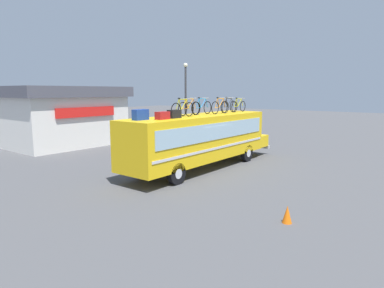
{
  "coord_description": "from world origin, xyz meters",
  "views": [
    {
      "loc": [
        -14.56,
        -10.95,
        4.27
      ],
      "look_at": [
        -0.64,
        0.0,
        1.48
      ],
      "focal_mm": 31.47,
      "sensor_mm": 36.0,
      "label": 1
    }
  ],
  "objects_px": {
    "luggage_bag_3": "(174,114)",
    "rooftop_bicycle_4": "(220,107)",
    "rooftop_bicycle_5": "(229,106)",
    "street_lamp": "(186,102)",
    "rooftop_bicycle_2": "(189,108)",
    "traffic_cone": "(287,214)",
    "luggage_bag_2": "(162,116)",
    "bus": "(201,138)",
    "rooftop_bicycle_3": "(202,107)",
    "rooftop_bicycle_6": "(239,106)",
    "luggage_bag_1": "(140,115)",
    "rooftop_bicycle_1": "(183,109)"
  },
  "relations": [
    {
      "from": "rooftop_bicycle_5",
      "to": "traffic_cone",
      "type": "distance_m",
      "value": 10.46
    },
    {
      "from": "luggage_bag_3",
      "to": "traffic_cone",
      "type": "xyz_separation_m",
      "value": [
        -2.06,
        -6.68,
        -2.89
      ]
    },
    {
      "from": "luggage_bag_1",
      "to": "rooftop_bicycle_1",
      "type": "distance_m",
      "value": 2.57
    },
    {
      "from": "rooftop_bicycle_5",
      "to": "street_lamp",
      "type": "relative_size",
      "value": 0.28
    },
    {
      "from": "luggage_bag_2",
      "to": "street_lamp",
      "type": "relative_size",
      "value": 0.11
    },
    {
      "from": "traffic_cone",
      "to": "rooftop_bicycle_2",
      "type": "bearing_deg",
      "value": 61.55
    },
    {
      "from": "rooftop_bicycle_3",
      "to": "street_lamp",
      "type": "bearing_deg",
      "value": 49.59
    },
    {
      "from": "rooftop_bicycle_5",
      "to": "rooftop_bicycle_6",
      "type": "distance_m",
      "value": 1.05
    },
    {
      "from": "bus",
      "to": "rooftop_bicycle_2",
      "type": "relative_size",
      "value": 6.31
    },
    {
      "from": "rooftop_bicycle_5",
      "to": "street_lamp",
      "type": "xyz_separation_m",
      "value": [
        1.01,
        4.18,
        0.17
      ]
    },
    {
      "from": "luggage_bag_3",
      "to": "rooftop_bicycle_1",
      "type": "relative_size",
      "value": 0.38
    },
    {
      "from": "luggage_bag_3",
      "to": "bus",
      "type": "bearing_deg",
      "value": 5.33
    },
    {
      "from": "luggage_bag_1",
      "to": "luggage_bag_3",
      "type": "relative_size",
      "value": 1.12
    },
    {
      "from": "luggage_bag_1",
      "to": "rooftop_bicycle_1",
      "type": "bearing_deg",
      "value": -8.13
    },
    {
      "from": "bus",
      "to": "rooftop_bicycle_4",
      "type": "relative_size",
      "value": 6.51
    },
    {
      "from": "rooftop_bicycle_2",
      "to": "luggage_bag_2",
      "type": "bearing_deg",
      "value": -167.26
    },
    {
      "from": "rooftop_bicycle_6",
      "to": "street_lamp",
      "type": "xyz_separation_m",
      "value": [
        -0.03,
        4.27,
        0.19
      ]
    },
    {
      "from": "luggage_bag_1",
      "to": "rooftop_bicycle_2",
      "type": "relative_size",
      "value": 0.41
    },
    {
      "from": "rooftop_bicycle_2",
      "to": "luggage_bag_3",
      "type": "bearing_deg",
      "value": -163.14
    },
    {
      "from": "street_lamp",
      "to": "rooftop_bicycle_2",
      "type": "bearing_deg",
      "value": -138.87
    },
    {
      "from": "rooftop_bicycle_5",
      "to": "street_lamp",
      "type": "bearing_deg",
      "value": 76.41
    },
    {
      "from": "rooftop_bicycle_4",
      "to": "rooftop_bicycle_6",
      "type": "distance_m",
      "value": 2.21
    },
    {
      "from": "bus",
      "to": "street_lamp",
      "type": "distance_m",
      "value": 5.82
    },
    {
      "from": "luggage_bag_1",
      "to": "traffic_cone",
      "type": "bearing_deg",
      "value": -92.32
    },
    {
      "from": "luggage_bag_1",
      "to": "rooftop_bicycle_5",
      "type": "xyz_separation_m",
      "value": [
        6.98,
        -0.28,
        0.15
      ]
    },
    {
      "from": "rooftop_bicycle_2",
      "to": "traffic_cone",
      "type": "distance_m",
      "value": 8.8
    },
    {
      "from": "bus",
      "to": "rooftop_bicycle_1",
      "type": "height_order",
      "value": "rooftop_bicycle_1"
    },
    {
      "from": "luggage_bag_2",
      "to": "rooftop_bicycle_5",
      "type": "xyz_separation_m",
      "value": [
        6.1,
        0.24,
        0.22
      ]
    },
    {
      "from": "rooftop_bicycle_4",
      "to": "traffic_cone",
      "type": "xyz_separation_m",
      "value": [
        -6.11,
        -6.7,
        -3.09
      ]
    },
    {
      "from": "luggage_bag_1",
      "to": "rooftop_bicycle_1",
      "type": "xyz_separation_m",
      "value": [
        2.54,
        -0.36,
        0.16
      ]
    },
    {
      "from": "bus",
      "to": "rooftop_bicycle_3",
      "type": "xyz_separation_m",
      "value": [
        0.39,
        0.26,
        1.65
      ]
    },
    {
      "from": "luggage_bag_1",
      "to": "rooftop_bicycle_4",
      "type": "xyz_separation_m",
      "value": [
        5.82,
        -0.44,
        0.16
      ]
    },
    {
      "from": "rooftop_bicycle_5",
      "to": "rooftop_bicycle_4",
      "type": "bearing_deg",
      "value": -172.01
    },
    {
      "from": "bus",
      "to": "traffic_cone",
      "type": "height_order",
      "value": "bus"
    },
    {
      "from": "rooftop_bicycle_4",
      "to": "rooftop_bicycle_6",
      "type": "xyz_separation_m",
      "value": [
        2.21,
        0.08,
        -0.02
      ]
    },
    {
      "from": "bus",
      "to": "rooftop_bicycle_2",
      "type": "bearing_deg",
      "value": 154.3
    },
    {
      "from": "rooftop_bicycle_5",
      "to": "street_lamp",
      "type": "height_order",
      "value": "street_lamp"
    },
    {
      "from": "bus",
      "to": "luggage_bag_3",
      "type": "xyz_separation_m",
      "value": [
        -2.54,
        -0.24,
        1.45
      ]
    },
    {
      "from": "luggage_bag_3",
      "to": "rooftop_bicycle_4",
      "type": "distance_m",
      "value": 4.05
    },
    {
      "from": "bus",
      "to": "luggage_bag_1",
      "type": "distance_m",
      "value": 4.57
    },
    {
      "from": "luggage_bag_2",
      "to": "traffic_cone",
      "type": "height_order",
      "value": "luggage_bag_2"
    },
    {
      "from": "rooftop_bicycle_1",
      "to": "rooftop_bicycle_6",
      "type": "bearing_deg",
      "value": -0.02
    },
    {
      "from": "luggage_bag_2",
      "to": "rooftop_bicycle_3",
      "type": "height_order",
      "value": "rooftop_bicycle_3"
    },
    {
      "from": "luggage_bag_2",
      "to": "luggage_bag_1",
      "type": "bearing_deg",
      "value": 149.36
    },
    {
      "from": "bus",
      "to": "street_lamp",
      "type": "xyz_separation_m",
      "value": [
        3.68,
        4.13,
        1.81
      ]
    },
    {
      "from": "luggage_bag_2",
      "to": "luggage_bag_3",
      "type": "relative_size",
      "value": 1.0
    },
    {
      "from": "luggage_bag_3",
      "to": "rooftop_bicycle_3",
      "type": "distance_m",
      "value": 2.97
    },
    {
      "from": "luggage_bag_2",
      "to": "rooftop_bicycle_5",
      "type": "height_order",
      "value": "rooftop_bicycle_5"
    },
    {
      "from": "luggage_bag_3",
      "to": "rooftop_bicycle_2",
      "type": "xyz_separation_m",
      "value": [
        1.86,
        0.56,
        0.2
      ]
    },
    {
      "from": "luggage_bag_3",
      "to": "rooftop_bicycle_3",
      "type": "relative_size",
      "value": 0.38
    }
  ]
}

